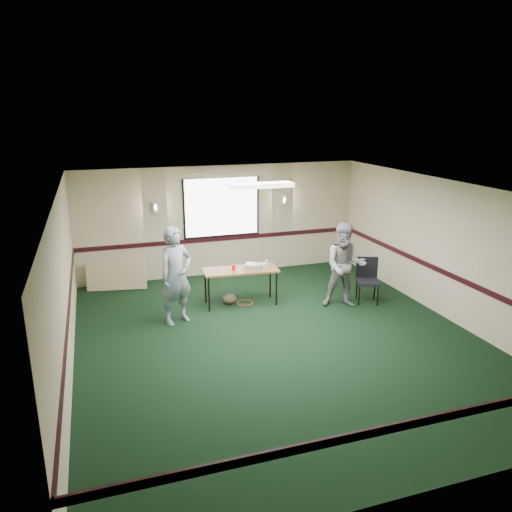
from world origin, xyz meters
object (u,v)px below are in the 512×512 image
object	(u,v)px
folding_table	(241,272)
conference_chair	(367,276)
projector	(253,266)
person_right	(345,266)
person_left	(176,276)

from	to	relation	value
folding_table	conference_chair	size ratio (longest dim) A/B	1.69
folding_table	projector	distance (m)	0.29
projector	conference_chair	size ratio (longest dim) A/B	0.34
folding_table	projector	xyz separation A→B (m)	(0.26, -0.05, 0.11)
person_right	person_left	bearing A→B (deg)	-164.30
projector	conference_chair	world-z (taller)	conference_chair
folding_table	conference_chair	xyz separation A→B (m)	(2.63, -0.66, -0.17)
projector	person_left	bearing A→B (deg)	-136.68
projector	person_right	size ratio (longest dim) A/B	0.18
conference_chair	person_left	xyz separation A→B (m)	(-4.06, 0.15, 0.39)
folding_table	conference_chair	world-z (taller)	conference_chair
folding_table	projector	bearing A→B (deg)	-6.25
person_left	person_right	size ratio (longest dim) A/B	1.06
projector	conference_chair	bearing A→B (deg)	13.90
conference_chair	person_right	xyz separation A→B (m)	(-0.62, -0.13, 0.34)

